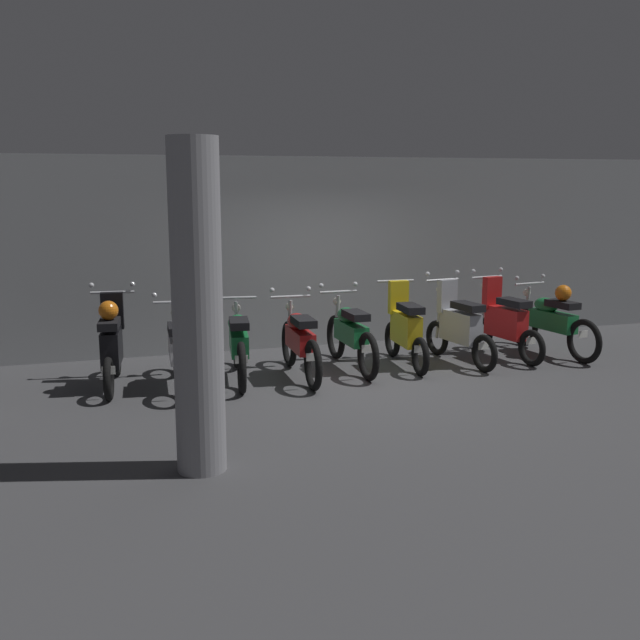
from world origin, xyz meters
The scene contains 12 objects.
ground_plane centered at (0.00, 0.00, 0.00)m, with size 80.00×80.00×0.00m, color #424244.
back_wall centered at (0.00, 2.37, 1.48)m, with size 16.00×0.30×2.96m, color gray.
motorbike_slot_0 centered at (-3.20, 0.63, 0.57)m, with size 0.59×1.68×1.29m.
motorbike_slot_1 centered at (-2.40, 0.40, 0.49)m, with size 0.59×1.95×1.15m.
motorbike_slot_2 centered at (-1.60, 0.53, 0.49)m, with size 0.56×1.94×1.03m.
motorbike_slot_3 centered at (-0.80, 0.40, 0.49)m, with size 0.59×1.95×1.15m.
motorbike_slot_4 centered at (0.00, 0.64, 0.49)m, with size 0.59×1.95×1.15m.
motorbike_slot_5 centered at (0.80, 0.59, 0.52)m, with size 0.56×1.68×1.18m.
motorbike_slot_6 centered at (1.60, 0.50, 0.53)m, with size 0.59×1.68×1.29m.
motorbike_slot_7 centered at (2.40, 0.60, 0.53)m, with size 0.58×1.67×1.29m.
motorbike_slot_8 centered at (3.21, 0.56, 0.53)m, with size 0.58×1.94×1.15m.
support_pillar centered at (-2.53, -2.45, 1.48)m, with size 0.45×0.45×2.96m, color gray.
Camera 1 is at (-3.41, -8.86, 2.58)m, focal length 41.55 mm.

